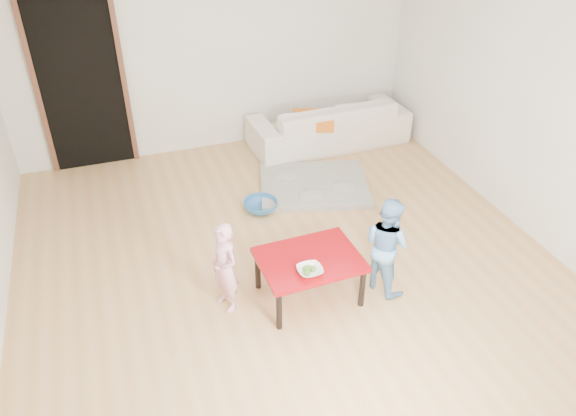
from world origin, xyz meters
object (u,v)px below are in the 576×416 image
sofa (329,122)px  red_table (309,277)px  bowl (310,271)px  child_pink (225,268)px  child_blue (387,245)px  basin (261,206)px

sofa → red_table: 3.02m
bowl → child_pink: bearing=154.6°
bowl → child_blue: 0.76m
basin → sofa: bearing=43.8°
red_table → bowl: bearing=-110.4°
red_table → basin: size_ratio=2.30×
sofa → red_table: size_ratio=2.40×
child_blue → basin: bearing=3.8°
red_table → child_pink: size_ratio=1.02×
bowl → basin: size_ratio=0.56×
red_table → bowl: size_ratio=4.14×
red_table → basin: (-0.01, 1.46, -0.16)m
red_table → child_blue: (0.68, -0.09, 0.25)m
bowl → child_pink: size_ratio=0.25×
basin → bowl: bearing=-92.2°
sofa → basin: (-1.32, -1.26, -0.24)m
red_table → child_blue: child_blue is taller
sofa → child_pink: 3.30m
child_blue → bowl: bearing=77.1°
sofa → basin: size_ratio=5.51×
child_pink → child_blue: 1.41m
bowl → child_pink: child_pink is taller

